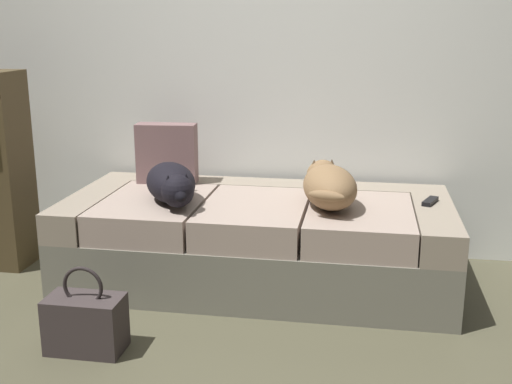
{
  "coord_description": "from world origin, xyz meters",
  "views": [
    {
      "loc": [
        0.53,
        -2.08,
        1.34
      ],
      "look_at": [
        0.0,
        1.03,
        0.51
      ],
      "focal_mm": 44.64,
      "sensor_mm": 36.0,
      "label": 1
    }
  ],
  "objects_px": {
    "couch": "(258,240)",
    "dog_tan": "(328,185)",
    "dog_dark": "(172,184)",
    "tv_remote": "(430,201)",
    "handbag": "(86,323)",
    "throw_pillow": "(167,153)"
  },
  "relations": [
    {
      "from": "tv_remote",
      "to": "throw_pillow",
      "type": "height_order",
      "value": "throw_pillow"
    },
    {
      "from": "couch",
      "to": "handbag",
      "type": "relative_size",
      "value": 5.3
    },
    {
      "from": "couch",
      "to": "dog_dark",
      "type": "distance_m",
      "value": 0.55
    },
    {
      "from": "dog_dark",
      "to": "tv_remote",
      "type": "bearing_deg",
      "value": 9.01
    },
    {
      "from": "dog_dark",
      "to": "tv_remote",
      "type": "height_order",
      "value": "dog_dark"
    },
    {
      "from": "couch",
      "to": "dog_tan",
      "type": "xyz_separation_m",
      "value": [
        0.37,
        -0.06,
        0.34
      ]
    },
    {
      "from": "handbag",
      "to": "tv_remote",
      "type": "bearing_deg",
      "value": 32.63
    },
    {
      "from": "couch",
      "to": "tv_remote",
      "type": "height_order",
      "value": "tv_remote"
    },
    {
      "from": "dog_tan",
      "to": "throw_pillow",
      "type": "xyz_separation_m",
      "value": [
        -0.94,
        0.33,
        0.06
      ]
    },
    {
      "from": "tv_remote",
      "to": "handbag",
      "type": "distance_m",
      "value": 1.78
    },
    {
      "from": "dog_dark",
      "to": "throw_pillow",
      "type": "height_order",
      "value": "throw_pillow"
    },
    {
      "from": "tv_remote",
      "to": "dog_tan",
      "type": "bearing_deg",
      "value": -145.16
    },
    {
      "from": "couch",
      "to": "tv_remote",
      "type": "xyz_separation_m",
      "value": [
        0.88,
        0.06,
        0.24
      ]
    },
    {
      "from": "throw_pillow",
      "to": "dog_dark",
      "type": "bearing_deg",
      "value": -69.54
    },
    {
      "from": "couch",
      "to": "dog_dark",
      "type": "xyz_separation_m",
      "value": [
        -0.42,
        -0.14,
        0.33
      ]
    },
    {
      "from": "tv_remote",
      "to": "handbag",
      "type": "bearing_deg",
      "value": -125.85
    },
    {
      "from": "tv_remote",
      "to": "throw_pillow",
      "type": "distance_m",
      "value": 1.48
    },
    {
      "from": "throw_pillow",
      "to": "couch",
      "type": "bearing_deg",
      "value": -25.2
    },
    {
      "from": "dog_tan",
      "to": "handbag",
      "type": "relative_size",
      "value": 1.6
    },
    {
      "from": "dog_dark",
      "to": "couch",
      "type": "bearing_deg",
      "value": 19.07
    },
    {
      "from": "dog_dark",
      "to": "handbag",
      "type": "distance_m",
      "value": 0.87
    },
    {
      "from": "dog_tan",
      "to": "tv_remote",
      "type": "distance_m",
      "value": 0.54
    }
  ]
}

